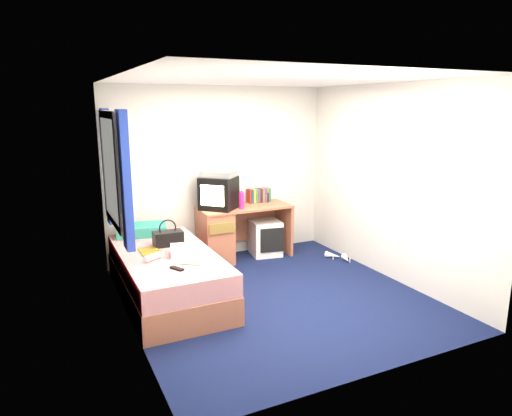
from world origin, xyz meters
name	(u,v)px	position (x,y,z in m)	size (l,w,h in m)	color
ground	(275,297)	(0.00, 0.00, 0.00)	(3.40, 3.40, 0.00)	#0C1438
room_shell	(276,171)	(0.00, 0.00, 1.45)	(3.40, 3.40, 3.40)	white
bed	(168,275)	(-1.10, 0.51, 0.27)	(1.01, 2.00, 0.54)	#BC6D4E
pillow	(142,230)	(-1.20, 1.33, 0.61)	(0.60, 0.38, 0.13)	#196CA7
desk	(226,232)	(-0.01, 1.44, 0.41)	(1.30, 0.55, 0.75)	#BC6D4E
storage_cube	(266,238)	(0.59, 1.40, 0.25)	(0.41, 0.41, 0.51)	white
crt_tv	(219,193)	(-0.12, 1.44, 0.97)	(0.60, 0.60, 0.44)	black
vcr	(218,174)	(-0.11, 1.44, 1.23)	(0.43, 0.31, 0.08)	#ACADAF
book_row	(259,195)	(0.57, 1.60, 0.85)	(0.34, 0.13, 0.20)	maroon
picture_frame	(267,197)	(0.68, 1.57, 0.82)	(0.02, 0.12, 0.14)	black
pink_water_bottle	(241,201)	(0.16, 1.31, 0.86)	(0.07, 0.07, 0.22)	#E92087
aerosol_can	(236,200)	(0.15, 1.47, 0.84)	(0.05, 0.05, 0.19)	white
handbag	(168,238)	(-1.01, 0.76, 0.63)	(0.34, 0.19, 0.31)	black
towel	(186,251)	(-0.94, 0.33, 0.59)	(0.32, 0.26, 0.11)	white
magazine	(150,251)	(-1.27, 0.61, 0.55)	(0.21, 0.28, 0.01)	yellow
water_bottle	(152,257)	(-1.30, 0.32, 0.58)	(0.07, 0.07, 0.20)	silver
colour_swatch_fan	(190,264)	(-0.98, 0.02, 0.55)	(0.22, 0.06, 0.01)	gold
remote_control	(177,269)	(-1.15, -0.07, 0.55)	(0.05, 0.16, 0.02)	black
window_assembly	(114,172)	(-1.55, 0.90, 1.42)	(0.11, 1.42, 1.40)	silver
white_heels	(340,257)	(1.42, 0.74, 0.04)	(0.26, 0.44, 0.09)	white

